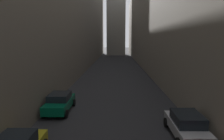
% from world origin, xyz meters
% --- Properties ---
extents(ground_plane, '(264.00, 264.00, 0.00)m').
position_xyz_m(ground_plane, '(0.00, 48.00, 0.00)').
color(ground_plane, '#232326').
extents(building_block_left, '(14.20, 108.00, 25.36)m').
position_xyz_m(building_block_left, '(-12.60, 50.00, 12.68)').
color(building_block_left, '#60594F').
rests_on(building_block_left, ground).
extents(building_block_right, '(13.34, 108.00, 20.41)m').
position_xyz_m(building_block_right, '(12.17, 50.00, 10.21)').
color(building_block_right, gray).
rests_on(building_block_right, ground).
extents(parked_car_left_far, '(1.95, 4.37, 1.49)m').
position_xyz_m(parked_car_left_far, '(-4.40, 26.05, 0.77)').
color(parked_car_left_far, '#05472D').
rests_on(parked_car_left_far, ground).
extents(parked_car_right_far, '(1.92, 4.39, 1.52)m').
position_xyz_m(parked_car_right_far, '(4.40, 21.40, 0.79)').
color(parked_car_right_far, '#B7B7BC').
rests_on(parked_car_right_far, ground).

